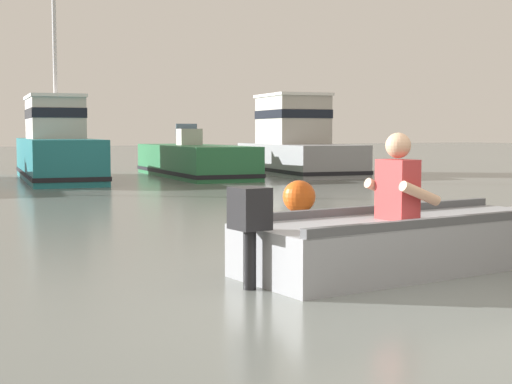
{
  "coord_description": "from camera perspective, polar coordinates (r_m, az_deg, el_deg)",
  "views": [
    {
      "loc": [
        -3.49,
        -3.67,
        1.2
      ],
      "look_at": [
        0.43,
        3.4,
        0.55
      ],
      "focal_mm": 52.85,
      "sensor_mm": 36.0,
      "label": 1
    }
  ],
  "objects": [
    {
      "name": "moored_boat_green",
      "position": [
        20.22,
        -4.7,
        2.31
      ],
      "size": [
        2.37,
        5.81,
        1.42
      ],
      "color": "#287042",
      "rests_on": "ground"
    },
    {
      "name": "mooring_buoy",
      "position": [
        11.12,
        3.29,
        -0.35
      ],
      "size": [
        0.49,
        0.49,
        0.49
      ],
      "primitive_type": "sphere",
      "color": "#E55919",
      "rests_on": "ground"
    },
    {
      "name": "moored_boat_teal",
      "position": [
        19.42,
        -14.85,
        3.24
      ],
      "size": [
        2.47,
        6.0,
        4.44
      ],
      "color": "#1E727A",
      "rests_on": "ground"
    },
    {
      "name": "ground_plane",
      "position": [
        5.2,
        14.31,
        -8.87
      ],
      "size": [
        120.0,
        120.0,
        0.0
      ],
      "primitive_type": "plane",
      "color": "slate"
    },
    {
      "name": "moored_boat_grey",
      "position": [
        21.43,
        3.07,
        3.59
      ],
      "size": [
        2.75,
        5.36,
        2.27
      ],
      "color": "gray",
      "rests_on": "ground"
    },
    {
      "name": "rowboat_with_person",
      "position": [
        6.79,
        11.96,
        -3.54
      ],
      "size": [
        3.72,
        1.28,
        1.19
      ],
      "color": "gray",
      "rests_on": "ground"
    }
  ]
}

